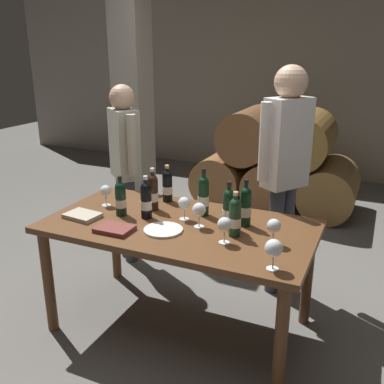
{
  "coord_description": "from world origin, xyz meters",
  "views": [
    {
      "loc": [
        1.12,
        -2.29,
        1.83
      ],
      "look_at": [
        0.0,
        0.2,
        0.91
      ],
      "focal_mm": 40.67,
      "sensor_mm": 36.0,
      "label": 1
    }
  ],
  "objects_px": {
    "wine_glass_1": "(274,249)",
    "tasting_notebook": "(115,229)",
    "dining_table": "(179,237)",
    "wine_glass_0": "(105,191)",
    "wine_bottle_4": "(167,186)",
    "wine_bottle_7": "(153,192)",
    "wine_glass_3": "(224,225)",
    "leather_ledger": "(83,216)",
    "sommelier_presenting": "(285,161)",
    "wine_bottle_5": "(121,198)",
    "wine_glass_2": "(274,227)",
    "wine_bottle_3": "(229,208)",
    "wine_bottle_0": "(146,200)",
    "wine_bottle_2": "(203,195)",
    "wine_glass_4": "(184,204)",
    "taster_seated_left": "(125,159)",
    "wine_bottle_6": "(235,217)",
    "serving_plate": "(163,230)",
    "wine_glass_5": "(199,210)",
    "wine_bottle_1": "(245,206)"
  },
  "relations": [
    {
      "from": "wine_glass_1",
      "to": "tasting_notebook",
      "type": "bearing_deg",
      "value": 175.79
    },
    {
      "from": "dining_table",
      "to": "wine_glass_0",
      "type": "distance_m",
      "value": 0.65
    },
    {
      "from": "wine_bottle_4",
      "to": "wine_glass_1",
      "type": "bearing_deg",
      "value": -35.89
    },
    {
      "from": "wine_bottle_7",
      "to": "wine_glass_3",
      "type": "bearing_deg",
      "value": -25.81
    },
    {
      "from": "leather_ledger",
      "to": "sommelier_presenting",
      "type": "distance_m",
      "value": 1.47
    },
    {
      "from": "wine_bottle_5",
      "to": "wine_glass_2",
      "type": "relative_size",
      "value": 1.75
    },
    {
      "from": "wine_bottle_3",
      "to": "leather_ledger",
      "type": "relative_size",
      "value": 1.37
    },
    {
      "from": "wine_bottle_0",
      "to": "wine_bottle_3",
      "type": "bearing_deg",
      "value": 5.97
    },
    {
      "from": "wine_glass_0",
      "to": "wine_glass_2",
      "type": "bearing_deg",
      "value": -6.37
    },
    {
      "from": "wine_bottle_2",
      "to": "wine_glass_0",
      "type": "height_order",
      "value": "wine_bottle_2"
    },
    {
      "from": "wine_bottle_5",
      "to": "wine_glass_0",
      "type": "bearing_deg",
      "value": 151.04
    },
    {
      "from": "wine_bottle_0",
      "to": "wine_glass_0",
      "type": "height_order",
      "value": "wine_bottle_0"
    },
    {
      "from": "wine_bottle_2",
      "to": "sommelier_presenting",
      "type": "relative_size",
      "value": 0.19
    },
    {
      "from": "wine_bottle_7",
      "to": "wine_glass_2",
      "type": "relative_size",
      "value": 1.92
    },
    {
      "from": "wine_glass_0",
      "to": "wine_glass_4",
      "type": "relative_size",
      "value": 0.99
    },
    {
      "from": "wine_bottle_5",
      "to": "leather_ledger",
      "type": "distance_m",
      "value": 0.27
    },
    {
      "from": "dining_table",
      "to": "wine_glass_0",
      "type": "height_order",
      "value": "wine_glass_0"
    },
    {
      "from": "wine_bottle_7",
      "to": "tasting_notebook",
      "type": "distance_m",
      "value": 0.44
    },
    {
      "from": "wine_bottle_0",
      "to": "taster_seated_left",
      "type": "xyz_separation_m",
      "value": [
        -0.62,
        0.72,
        0.04
      ]
    },
    {
      "from": "wine_bottle_0",
      "to": "wine_bottle_2",
      "type": "height_order",
      "value": "wine_bottle_2"
    },
    {
      "from": "wine_glass_0",
      "to": "wine_glass_4",
      "type": "distance_m",
      "value": 0.61
    },
    {
      "from": "wine_bottle_6",
      "to": "wine_bottle_7",
      "type": "relative_size",
      "value": 0.93
    },
    {
      "from": "wine_bottle_0",
      "to": "wine_bottle_5",
      "type": "bearing_deg",
      "value": -170.51
    },
    {
      "from": "wine_bottle_0",
      "to": "sommelier_presenting",
      "type": "distance_m",
      "value": 1.05
    },
    {
      "from": "wine_bottle_0",
      "to": "leather_ledger",
      "type": "bearing_deg",
      "value": -155.77
    },
    {
      "from": "wine_bottle_4",
      "to": "tasting_notebook",
      "type": "distance_m",
      "value": 0.63
    },
    {
      "from": "wine_bottle_0",
      "to": "wine_glass_0",
      "type": "relative_size",
      "value": 1.9
    },
    {
      "from": "wine_bottle_5",
      "to": "wine_glass_0",
      "type": "relative_size",
      "value": 1.8
    },
    {
      "from": "tasting_notebook",
      "to": "wine_bottle_2",
      "type": "bearing_deg",
      "value": 49.86
    },
    {
      "from": "wine_bottle_3",
      "to": "wine_bottle_7",
      "type": "distance_m",
      "value": 0.59
    },
    {
      "from": "wine_glass_1",
      "to": "leather_ledger",
      "type": "distance_m",
      "value": 1.33
    },
    {
      "from": "wine_glass_1",
      "to": "dining_table",
      "type": "bearing_deg",
      "value": 153.61
    },
    {
      "from": "wine_glass_1",
      "to": "serving_plate",
      "type": "bearing_deg",
      "value": 164.83
    },
    {
      "from": "wine_bottle_2",
      "to": "wine_glass_5",
      "type": "bearing_deg",
      "value": -74.54
    },
    {
      "from": "wine_bottle_4",
      "to": "wine_bottle_7",
      "type": "bearing_deg",
      "value": -93.5
    },
    {
      "from": "wine_bottle_3",
      "to": "wine_glass_2",
      "type": "distance_m",
      "value": 0.33
    },
    {
      "from": "wine_bottle_4",
      "to": "wine_bottle_5",
      "type": "relative_size",
      "value": 1.0
    },
    {
      "from": "wine_bottle_0",
      "to": "wine_glass_2",
      "type": "relative_size",
      "value": 1.86
    },
    {
      "from": "leather_ledger",
      "to": "taster_seated_left",
      "type": "height_order",
      "value": "taster_seated_left"
    },
    {
      "from": "wine_bottle_1",
      "to": "serving_plate",
      "type": "xyz_separation_m",
      "value": [
        -0.43,
        -0.29,
        -0.12
      ]
    },
    {
      "from": "tasting_notebook",
      "to": "taster_seated_left",
      "type": "distance_m",
      "value": 1.14
    },
    {
      "from": "wine_bottle_2",
      "to": "wine_glass_3",
      "type": "bearing_deg",
      "value": -51.79
    },
    {
      "from": "wine_bottle_0",
      "to": "serving_plate",
      "type": "relative_size",
      "value": 1.19
    },
    {
      "from": "wine_bottle_2",
      "to": "sommelier_presenting",
      "type": "height_order",
      "value": "sommelier_presenting"
    },
    {
      "from": "wine_bottle_3",
      "to": "serving_plate",
      "type": "bearing_deg",
      "value": -149.25
    },
    {
      "from": "taster_seated_left",
      "to": "leather_ledger",
      "type": "bearing_deg",
      "value": -75.44
    },
    {
      "from": "wine_bottle_0",
      "to": "wine_bottle_7",
      "type": "xyz_separation_m",
      "value": [
        -0.04,
        0.15,
        0.0
      ]
    },
    {
      "from": "wine_glass_4",
      "to": "wine_bottle_6",
      "type": "bearing_deg",
      "value": -15.59
    },
    {
      "from": "wine_bottle_0",
      "to": "wine_bottle_7",
      "type": "bearing_deg",
      "value": 103.28
    },
    {
      "from": "wine_bottle_1",
      "to": "wine_glass_2",
      "type": "relative_size",
      "value": 1.95
    }
  ]
}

